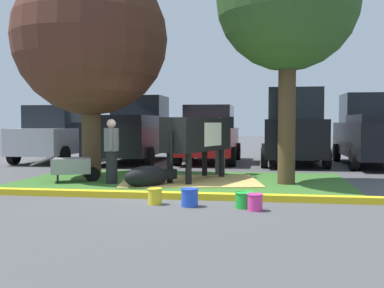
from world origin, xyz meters
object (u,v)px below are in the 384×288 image
object	(u,v)px
sedan_red	(210,135)
sedan_silver	(57,134)
pickup_truck_black	(135,131)
cow_holstein	(199,135)
bucket_green	(245,200)
shade_tree_left	(90,39)
shade_tree_right	(288,0)
wheelbarrow	(72,166)
person_visitor_near	(220,144)
bucket_pink	(255,202)
bucket_yellow	(155,196)
pickup_truck_maroon	(376,132)
bucket_blue	(190,197)
suv_black	(293,127)
person_handler	(112,150)
calf_lying	(148,177)

from	to	relation	value
sedan_red	sedan_silver	bearing A→B (deg)	-175.92
sedan_silver	pickup_truck_black	size ratio (longest dim) A/B	0.81
cow_holstein	bucket_green	bearing A→B (deg)	-70.25
shade_tree_left	shade_tree_right	bearing A→B (deg)	-7.71
shade_tree_right	wheelbarrow	bearing A→B (deg)	-175.19
person_visitor_near	sedan_silver	distance (m)	7.34
bucket_pink	cow_holstein	bearing A→B (deg)	111.14
bucket_yellow	pickup_truck_maroon	size ratio (longest dim) A/B	0.05
bucket_green	sedan_silver	xyz separation A→B (m)	(-7.24, 8.47, 0.84)
bucket_blue	pickup_truck_maroon	distance (m)	9.85
cow_holstein	pickup_truck_maroon	bearing A→B (deg)	44.07
sedan_red	suv_black	bearing A→B (deg)	-5.49
pickup_truck_maroon	person_handler	bearing A→B (deg)	-139.80
shade_tree_right	person_handler	xyz separation A→B (m)	(-3.97, -0.59, -3.38)
bucket_yellow	sedan_silver	size ratio (longest dim) A/B	0.06
calf_lying	bucket_pink	distance (m)	3.38
bucket_blue	bucket_pink	world-z (taller)	bucket_blue
wheelbarrow	bucket_blue	distance (m)	4.27
bucket_blue	shade_tree_left	bearing A→B (deg)	130.00
sedan_red	shade_tree_right	bearing A→B (deg)	-66.73
wheelbarrow	pickup_truck_maroon	size ratio (longest dim) A/B	0.29
calf_lying	pickup_truck_black	bearing A→B (deg)	108.27
calf_lying	bucket_yellow	bearing A→B (deg)	-72.67
person_visitor_near	sedan_silver	world-z (taller)	sedan_silver
bucket_blue	bucket_green	xyz separation A→B (m)	(0.93, -0.00, -0.02)
calf_lying	person_handler	world-z (taller)	person_handler
shade_tree_left	wheelbarrow	xyz separation A→B (m)	(-0.08, -1.09, -3.18)
shade_tree_right	cow_holstein	distance (m)	3.71
cow_holstein	wheelbarrow	xyz separation A→B (m)	(-2.94, -0.80, -0.74)
bucket_yellow	pickup_truck_black	bearing A→B (deg)	108.05
shade_tree_left	pickup_truck_maroon	distance (m)	9.63
shade_tree_left	bucket_green	world-z (taller)	shade_tree_left
shade_tree_right	bucket_green	size ratio (longest dim) A/B	17.48
bucket_pink	bucket_green	bearing A→B (deg)	130.68
pickup_truck_black	bucket_pink	bearing A→B (deg)	-63.13
suv_black	bucket_pink	bearing A→B (deg)	-96.79
cow_holstein	sedan_silver	xyz separation A→B (m)	(-5.98, 4.94, -0.14)
sedan_red	pickup_truck_maroon	world-z (taller)	pickup_truck_maroon
sedan_silver	sedan_red	bearing A→B (deg)	4.08
bucket_green	bucket_pink	world-z (taller)	bucket_pink
wheelbarrow	sedan_silver	bearing A→B (deg)	117.87
calf_lying	shade_tree_right	bearing A→B (deg)	17.79
wheelbarrow	pickup_truck_black	bearing A→B (deg)	91.80
pickup_truck_black	sedan_red	bearing A→B (deg)	0.76
shade_tree_right	bucket_pink	size ratio (longest dim) A/B	21.19
cow_holstein	person_handler	xyz separation A→B (m)	(-1.90, -0.97, -0.33)
calf_lying	bucket_blue	xyz separation A→B (m)	(1.28, -2.19, -0.08)
bucket_blue	sedan_silver	xyz separation A→B (m)	(-6.32, 8.47, 0.82)
calf_lying	sedan_red	world-z (taller)	sedan_red
bucket_yellow	bucket_blue	xyz separation A→B (m)	(0.63, -0.11, 0.01)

